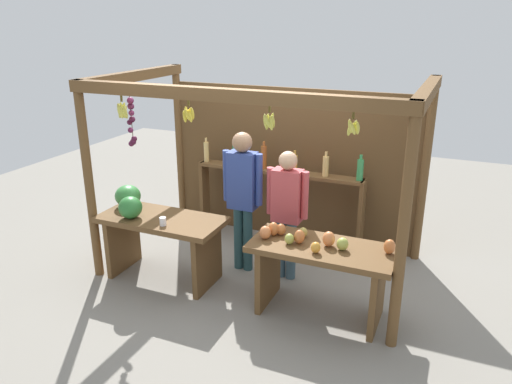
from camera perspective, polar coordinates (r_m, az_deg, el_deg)
The scene contains 7 objects.
ground_plane at distance 6.03m, azimuth 0.71°, elevation -8.50°, with size 12.00×12.00×0.00m, color gray.
market_stall at distance 5.93m, azimuth 2.31°, elevation 4.59°, with size 3.47×1.99×2.24m.
fruit_counter_left at distance 5.66m, azimuth -11.83°, elevation -3.74°, with size 1.45×0.67×1.00m.
fruit_counter_right at distance 4.91m, azimuth 7.43°, elevation -8.00°, with size 1.41×0.64×0.90m.
bottle_shelf_unit at distance 6.33m, azimuth 2.65°, elevation 0.86°, with size 2.23×0.22×1.36m.
vendor_man at distance 5.57m, azimuth -1.56°, elevation 0.31°, with size 0.48×0.22×1.66m.
vendor_woman at distance 5.42m, azimuth 3.62°, elevation -1.51°, with size 0.48×0.20×1.50m.
Camera 1 is at (2.03, -4.92, 2.83)m, focal length 34.54 mm.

